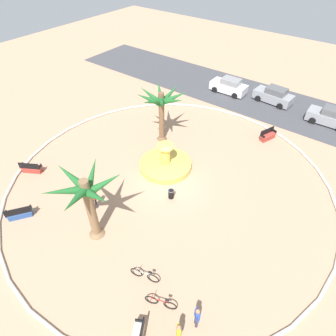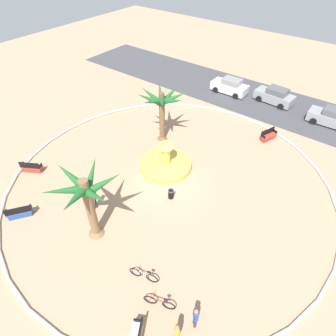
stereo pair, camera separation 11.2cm
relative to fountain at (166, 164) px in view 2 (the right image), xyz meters
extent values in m
plane|color=tan|center=(1.32, -1.26, -0.31)|extent=(80.00, 80.00, 0.00)
torus|color=silver|center=(1.32, -1.26, -0.21)|extent=(23.73, 23.73, 0.20)
cube|color=#424247|center=(1.32, 15.01, -0.29)|extent=(48.00, 8.00, 0.03)
cylinder|color=gold|center=(0.00, 0.00, -0.08)|extent=(4.10, 4.10, 0.45)
cylinder|color=#19567F|center=(0.00, 0.00, -0.12)|extent=(3.61, 3.61, 0.34)
cylinder|color=gold|center=(0.00, 0.00, 0.92)|extent=(0.74, 0.74, 1.57)
cylinder|color=#F1C954|center=(0.00, 0.00, 1.77)|extent=(1.31, 1.31, 0.12)
cylinder|color=brown|center=(-2.61, 2.88, 1.93)|extent=(0.48, 0.48, 4.47)
cone|color=brown|center=(-2.61, 2.88, -0.06)|extent=(0.91, 0.91, 0.50)
cone|color=#1E6028|center=(-1.58, 2.90, 3.78)|extent=(2.27, 0.60, 1.28)
cone|color=#1E6028|center=(-1.85, 3.55, 3.72)|extent=(2.06, 1.91, 1.39)
cone|color=#1E6028|center=(-2.49, 3.88, 3.70)|extent=(0.83, 2.29, 1.43)
cone|color=#1E6028|center=(-3.31, 3.57, 3.66)|extent=(1.97, 1.96, 1.49)
cone|color=#1E6028|center=(-3.60, 2.76, 3.68)|extent=(2.28, 0.82, 1.46)
cone|color=#1E6028|center=(-3.34, 2.20, 3.67)|extent=(2.01, 1.93, 1.47)
cone|color=#1E6028|center=(-2.66, 1.83, 3.82)|extent=(0.66, 2.30, 1.22)
cone|color=#1E6028|center=(-1.93, 2.07, 3.85)|extent=(1.90, 2.10, 1.16)
cylinder|color=brown|center=(0.47, -7.68, 2.00)|extent=(0.53, 0.53, 4.62)
cone|color=brown|center=(0.47, -7.68, -0.06)|extent=(1.01, 1.01, 0.50)
cone|color=#1E6028|center=(1.50, -7.83, 3.90)|extent=(2.34, 0.87, 1.35)
cone|color=#1E6028|center=(1.08, -6.87, 3.83)|extent=(1.80, 2.15, 1.47)
cone|color=#1E6028|center=(0.02, -6.83, 3.76)|extent=(1.54, 2.22, 1.60)
cone|color=#1E6028|center=(-0.61, -7.69, 4.02)|extent=(2.31, 0.57, 1.13)
cone|color=#1E6028|center=(-0.02, -8.64, 3.99)|extent=(1.56, 2.30, 1.18)
cone|color=#1E6028|center=(0.92, -8.66, 4.01)|extent=(1.47, 2.33, 1.15)
cube|color=#B73D33|center=(-7.94, -6.71, 0.14)|extent=(1.63, 1.24, 0.12)
cube|color=black|center=(-7.84, -6.89, 0.44)|extent=(1.42, 0.88, 0.50)
cube|color=#9C342B|center=(-7.94, -6.71, -0.11)|extent=(1.50, 1.14, 0.39)
cube|color=black|center=(-8.59, -7.09, 0.28)|extent=(0.30, 0.43, 0.24)
cube|color=black|center=(-7.30, -6.33, 0.28)|extent=(0.30, 0.43, 0.24)
cube|color=black|center=(6.26, -10.14, 0.28)|extent=(0.43, 0.29, 0.24)
cube|color=#335BA8|center=(-4.59, -9.82, 0.14)|extent=(1.32, 1.60, 0.12)
cube|color=black|center=(-4.42, -9.94, 0.44)|extent=(0.98, 1.36, 0.50)
cube|color=#2B4E8F|center=(-4.59, -9.82, -0.11)|extent=(1.22, 1.47, 0.39)
cube|color=black|center=(-5.02, -10.43, 0.28)|extent=(0.42, 0.32, 0.24)
cube|color=black|center=(-4.17, -9.20, 0.28)|extent=(0.42, 0.32, 0.24)
cube|color=#B73D33|center=(4.96, 8.53, 0.14)|extent=(1.03, 1.67, 0.12)
cube|color=black|center=(4.76, 8.60, 0.44)|extent=(0.63, 1.53, 0.50)
cube|color=#9C342B|center=(4.96, 8.53, -0.11)|extent=(0.94, 1.54, 0.39)
cube|color=black|center=(5.22, 9.23, 0.28)|extent=(0.45, 0.23, 0.24)
cube|color=black|center=(4.70, 7.82, 0.28)|extent=(0.45, 0.23, 0.24)
cylinder|color=black|center=(2.33, -2.37, 0.04)|extent=(0.40, 0.40, 0.70)
torus|color=#4C4C51|center=(2.33, -2.37, 0.39)|extent=(0.46, 0.46, 0.06)
torus|color=black|center=(5.99, -8.96, 0.05)|extent=(0.69, 0.31, 0.72)
torus|color=black|center=(6.92, -8.61, 0.05)|extent=(0.69, 0.31, 0.72)
cylinder|color=#B21919|center=(6.45, -8.78, 0.29)|extent=(0.91, 0.38, 0.05)
cylinder|color=#B21919|center=(6.78, -8.66, 0.44)|extent=(0.04, 0.04, 0.30)
cube|color=black|center=(6.78, -8.66, 0.61)|extent=(0.22, 0.16, 0.06)
cylinder|color=#B21919|center=(6.03, -8.94, 0.42)|extent=(0.18, 0.42, 0.03)
torus|color=black|center=(4.36, -8.29, 0.05)|extent=(0.71, 0.26, 0.72)
torus|color=black|center=(5.32, -8.01, 0.05)|extent=(0.71, 0.26, 0.72)
cylinder|color=#99999E|center=(4.84, -8.15, 0.29)|extent=(0.93, 0.31, 0.05)
cylinder|color=#99999E|center=(5.18, -8.05, 0.44)|extent=(0.04, 0.04, 0.30)
cube|color=black|center=(5.18, -8.05, 0.61)|extent=(0.22, 0.15, 0.06)
cylinder|color=#99999E|center=(4.41, -8.28, 0.42)|extent=(0.15, 0.43, 0.03)
cylinder|color=#33333D|center=(8.45, -8.51, 0.11)|extent=(0.14, 0.14, 0.84)
cylinder|color=#33333D|center=(8.32, -8.38, 0.11)|extent=(0.14, 0.14, 0.84)
cube|color=#2D4CA5|center=(8.38, -8.44, 0.81)|extent=(0.38, 0.38, 0.56)
sphere|color=#9E7051|center=(8.38, -8.44, 1.21)|extent=(0.22, 0.22, 0.22)
cylinder|color=#2D4CA5|center=(8.54, -8.60, 0.81)|extent=(0.09, 0.09, 0.53)
cylinder|color=#2D4CA5|center=(8.23, -8.29, 0.81)|extent=(0.09, 0.09, 0.53)
cylinder|color=#33333D|center=(8.05, -9.48, 0.14)|extent=(0.14, 0.14, 0.90)
cube|color=yellow|center=(8.11, -9.55, 0.87)|extent=(0.37, 0.39, 0.56)
sphere|color=#9E7051|center=(8.11, -9.55, 1.27)|extent=(0.22, 0.22, 0.22)
cylinder|color=yellow|center=(8.25, -9.72, 0.87)|extent=(0.09, 0.09, 0.53)
cylinder|color=yellow|center=(7.96, -9.38, 0.87)|extent=(0.09, 0.09, 0.53)
cylinder|color=#33333D|center=(-1.19, -6.39, 0.14)|extent=(0.14, 0.14, 0.91)
cylinder|color=#33333D|center=(-1.16, -6.21, 0.14)|extent=(0.14, 0.14, 0.91)
cube|color=red|center=(-1.17, -6.30, 0.88)|extent=(0.26, 0.37, 0.56)
sphere|color=#9E7051|center=(-1.17, -6.30, 1.28)|extent=(0.22, 0.22, 0.22)
cylinder|color=red|center=(-1.21, -6.52, 0.88)|extent=(0.09, 0.09, 0.53)
cylinder|color=red|center=(-1.13, -6.08, 0.88)|extent=(0.09, 0.09, 0.53)
cube|color=silver|center=(-2.21, 14.44, 0.33)|extent=(4.02, 1.75, 0.90)
cube|color=gray|center=(-2.01, 14.44, 1.06)|extent=(2.02, 1.47, 0.60)
cube|color=#333D47|center=(-2.91, 14.43, 0.98)|extent=(0.31, 1.36, 0.51)
cylinder|color=black|center=(-3.44, 13.57, 0.01)|extent=(0.64, 0.23, 0.64)
cylinder|color=black|center=(-3.46, 15.27, 0.01)|extent=(0.64, 0.23, 0.64)
cylinder|color=black|center=(-0.96, 13.60, 0.01)|extent=(0.64, 0.23, 0.64)
cylinder|color=black|center=(-0.98, 15.30, 0.01)|extent=(0.64, 0.23, 0.64)
cube|color=gray|center=(2.63, 15.32, 0.33)|extent=(4.12, 2.01, 0.90)
cube|color=#545558|center=(2.83, 15.31, 1.06)|extent=(2.11, 1.60, 0.60)
cube|color=#333D47|center=(1.93, 15.38, 0.98)|extent=(0.40, 1.38, 0.51)
cylinder|color=black|center=(1.32, 14.57, 0.01)|extent=(0.66, 0.27, 0.64)
cylinder|color=black|center=(1.46, 16.27, 0.01)|extent=(0.66, 0.27, 0.64)
cylinder|color=black|center=(3.80, 14.38, 0.01)|extent=(0.66, 0.27, 0.64)
cylinder|color=black|center=(3.93, 16.07, 0.01)|extent=(0.66, 0.27, 0.64)
cube|color=gray|center=(8.53, 14.44, 0.33)|extent=(4.04, 1.80, 0.90)
cube|color=#545558|center=(8.73, 14.45, 1.06)|extent=(2.04, 1.50, 0.60)
cube|color=#333D47|center=(7.83, 14.42, 0.98)|extent=(0.33, 1.37, 0.51)
cylinder|color=black|center=(7.31, 13.56, 0.01)|extent=(0.65, 0.24, 0.64)
cylinder|color=black|center=(7.27, 15.26, 0.01)|extent=(0.65, 0.24, 0.64)
camera|label=1|loc=(10.69, -13.74, 14.89)|focal=30.98mm
camera|label=2|loc=(10.78, -13.68, 14.89)|focal=30.98mm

